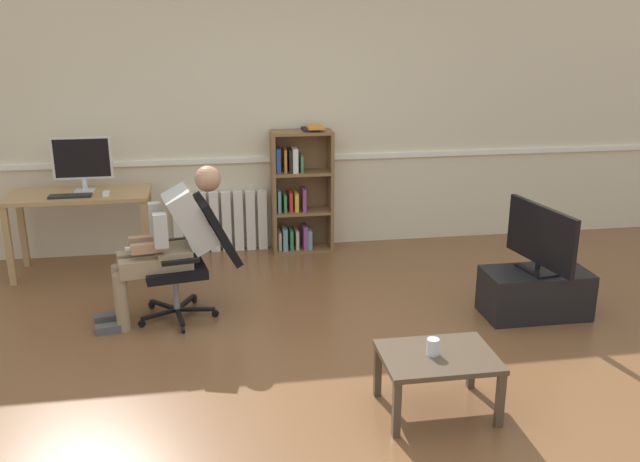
% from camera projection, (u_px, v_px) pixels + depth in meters
% --- Properties ---
extents(ground_plane, '(18.00, 18.00, 0.00)m').
position_uv_depth(ground_plane, '(318.00, 366.00, 4.68)').
color(ground_plane, brown).
extents(back_wall, '(12.00, 0.13, 2.70)m').
position_uv_depth(back_wall, '(276.00, 115.00, 6.76)').
color(back_wall, beige).
rests_on(back_wall, ground_plane).
extents(computer_desk, '(1.26, 0.57, 0.76)m').
position_uv_depth(computer_desk, '(80.00, 205.00, 6.22)').
color(computer_desk, tan).
rests_on(computer_desk, ground_plane).
extents(imac_monitor, '(0.53, 0.14, 0.50)m').
position_uv_depth(imac_monitor, '(82.00, 160.00, 6.18)').
color(imac_monitor, silver).
rests_on(imac_monitor, computer_desk).
extents(keyboard, '(0.36, 0.12, 0.02)m').
position_uv_depth(keyboard, '(70.00, 196.00, 6.05)').
color(keyboard, black).
rests_on(keyboard, computer_desk).
extents(computer_mouse, '(0.06, 0.10, 0.03)m').
position_uv_depth(computer_mouse, '(106.00, 193.00, 6.11)').
color(computer_mouse, white).
rests_on(computer_mouse, computer_desk).
extents(bookshelf, '(0.60, 0.29, 1.27)m').
position_uv_depth(bookshelf, '(299.00, 193.00, 6.82)').
color(bookshelf, brown).
rests_on(bookshelf, ground_plane).
extents(radiator, '(0.94, 0.08, 0.62)m').
position_uv_depth(radiator, '(221.00, 222.00, 6.88)').
color(radiator, white).
rests_on(radiator, ground_plane).
extents(office_chair, '(0.83, 0.63, 0.96)m').
position_uv_depth(office_chair, '(194.00, 253.00, 5.33)').
color(office_chair, black).
rests_on(office_chair, ground_plane).
extents(person_seated, '(1.03, 0.48, 1.21)m').
position_uv_depth(person_seated, '(170.00, 240.00, 5.24)').
color(person_seated, '#937F60').
rests_on(person_seated, ground_plane).
extents(tv_stand, '(0.82, 0.42, 0.37)m').
position_uv_depth(tv_stand, '(535.00, 293.00, 5.43)').
color(tv_stand, black).
rests_on(tv_stand, ground_plane).
extents(tv_screen, '(0.25, 0.80, 0.53)m').
position_uv_depth(tv_screen, '(541.00, 238.00, 5.29)').
color(tv_screen, black).
rests_on(tv_screen, tv_stand).
extents(coffee_table, '(0.68, 0.51, 0.38)m').
position_uv_depth(coffee_table, '(438.00, 362.00, 4.07)').
color(coffee_table, '#4C3D2D').
rests_on(coffee_table, ground_plane).
extents(drinking_glass, '(0.07, 0.07, 0.10)m').
position_uv_depth(drinking_glass, '(433.00, 347.00, 4.03)').
color(drinking_glass, silver).
rests_on(drinking_glass, coffee_table).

